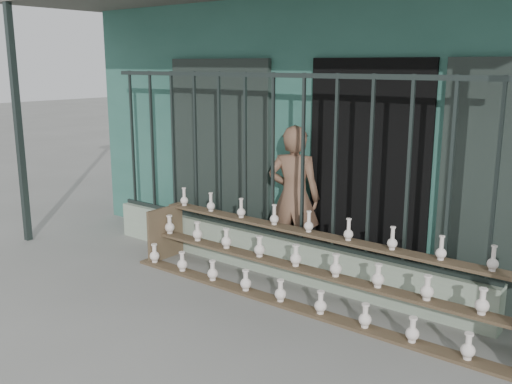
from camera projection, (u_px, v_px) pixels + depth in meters
The scene contains 6 objects.
ground at pixel (192, 310), 5.54m from camera, with size 60.00×60.00×0.00m, color slate.
workshop_building at pixel (391, 113), 8.42m from camera, with size 7.40×6.60×3.21m.
parapet_wall at pixel (272, 254), 6.48m from camera, with size 5.00×0.20×0.45m, color #96A890.
security_fence at pixel (273, 156), 6.23m from camera, with size 5.00×0.04×1.80m.
shelf_rack at pixel (314, 269), 5.64m from camera, with size 4.50×0.68×0.85m.
elderly_woman at pixel (294, 198), 6.54m from camera, with size 0.61×0.40×1.67m, color brown.
Camera 1 is at (3.67, -3.66, 2.34)m, focal length 40.00 mm.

